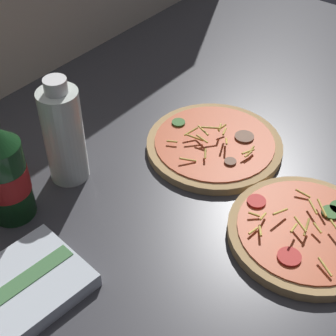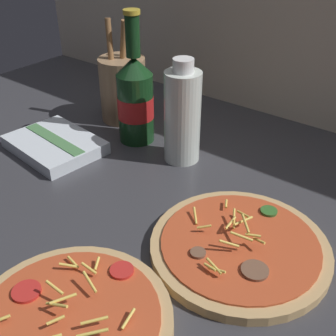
{
  "view_description": "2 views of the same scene",
  "coord_description": "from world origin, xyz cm",
  "px_view_note": "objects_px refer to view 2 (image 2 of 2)",
  "views": [
    {
      "loc": [
        -53.24,
        -37.05,
        62.62
      ],
      "look_at": [
        -5.92,
        0.47,
        8.59
      ],
      "focal_mm": 55.0,
      "sensor_mm": 36.0,
      "label": 1
    },
    {
      "loc": [
        27.57,
        -38.74,
        43.56
      ],
      "look_at": [
        -4.61,
        2.68,
        10.36
      ],
      "focal_mm": 45.0,
      "sensor_mm": 36.0,
      "label": 2
    }
  ],
  "objects_px": {
    "beer_bottle": "(135,98)",
    "oil_bottle": "(182,116)",
    "utensil_crock": "(123,88)",
    "dish_towel": "(55,145)",
    "pizza_near": "(68,322)",
    "pizza_far": "(239,247)"
  },
  "relations": [
    {
      "from": "beer_bottle",
      "to": "oil_bottle",
      "type": "xyz_separation_m",
      "value": [
        0.12,
        -0.01,
        -0.0
      ]
    },
    {
      "from": "pizza_near",
      "to": "beer_bottle",
      "type": "relative_size",
      "value": 0.93
    },
    {
      "from": "pizza_near",
      "to": "pizza_far",
      "type": "bearing_deg",
      "value": 68.0
    },
    {
      "from": "oil_bottle",
      "to": "dish_towel",
      "type": "xyz_separation_m",
      "value": [
        -0.21,
        -0.13,
        -0.08
      ]
    },
    {
      "from": "pizza_far",
      "to": "oil_bottle",
      "type": "height_order",
      "value": "oil_bottle"
    },
    {
      "from": "pizza_far",
      "to": "utensil_crock",
      "type": "height_order",
      "value": "utensil_crock"
    },
    {
      "from": "utensil_crock",
      "to": "dish_towel",
      "type": "relative_size",
      "value": 1.14
    },
    {
      "from": "pizza_near",
      "to": "beer_bottle",
      "type": "bearing_deg",
      "value": 121.49
    },
    {
      "from": "beer_bottle",
      "to": "oil_bottle",
      "type": "relative_size",
      "value": 1.32
    },
    {
      "from": "beer_bottle",
      "to": "oil_bottle",
      "type": "height_order",
      "value": "beer_bottle"
    },
    {
      "from": "oil_bottle",
      "to": "dish_towel",
      "type": "height_order",
      "value": "oil_bottle"
    },
    {
      "from": "pizza_far",
      "to": "dish_towel",
      "type": "height_order",
      "value": "pizza_far"
    },
    {
      "from": "utensil_crock",
      "to": "dish_towel",
      "type": "distance_m",
      "value": 0.2
    },
    {
      "from": "pizza_far",
      "to": "beer_bottle",
      "type": "height_order",
      "value": "beer_bottle"
    },
    {
      "from": "utensil_crock",
      "to": "dish_towel",
      "type": "xyz_separation_m",
      "value": [
        -0.01,
        -0.19,
        -0.06
      ]
    },
    {
      "from": "pizza_near",
      "to": "pizza_far",
      "type": "distance_m",
      "value": 0.25
    },
    {
      "from": "oil_bottle",
      "to": "utensil_crock",
      "type": "relative_size",
      "value": 0.89
    },
    {
      "from": "pizza_far",
      "to": "utensil_crock",
      "type": "distance_m",
      "value": 0.48
    },
    {
      "from": "pizza_near",
      "to": "dish_towel",
      "type": "height_order",
      "value": "pizza_near"
    },
    {
      "from": "oil_bottle",
      "to": "utensil_crock",
      "type": "distance_m",
      "value": 0.22
    },
    {
      "from": "pizza_near",
      "to": "oil_bottle",
      "type": "distance_m",
      "value": 0.41
    },
    {
      "from": "pizza_near",
      "to": "dish_towel",
      "type": "distance_m",
      "value": 0.42
    }
  ]
}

